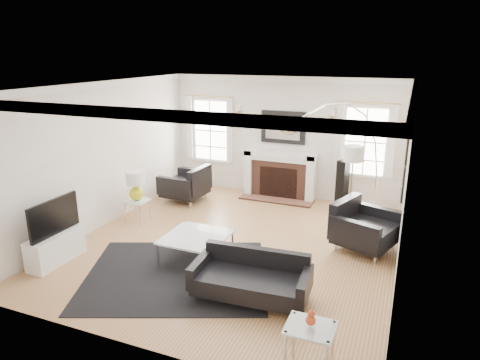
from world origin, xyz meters
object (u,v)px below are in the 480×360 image
at_px(arc_floor_lamp, 335,159).
at_px(fireplace, 280,175).
at_px(armchair_left, 187,185).
at_px(armchair_right, 362,228).
at_px(coffee_table, 196,238).
at_px(gourd_lamp, 136,184).
at_px(sofa, 252,279).

bearing_deg(arc_floor_lamp, fireplace, 139.25).
relative_size(armchair_left, armchair_right, 0.82).
xyz_separation_m(armchair_left, armchair_right, (4.03, -1.09, 0.01)).
bearing_deg(coffee_table, gourd_lamp, 151.07).
bearing_deg(armchair_right, armchair_left, 164.87).
height_order(armchair_right, gourd_lamp, gourd_lamp).
xyz_separation_m(armchair_left, arc_floor_lamp, (3.36, -0.23, 0.98)).
bearing_deg(gourd_lamp, coffee_table, -28.93).
distance_m(fireplace, gourd_lamp, 3.39).
distance_m(fireplace, armchair_right, 3.01).
bearing_deg(coffee_table, arc_floor_lamp, 52.56).
xyz_separation_m(armchair_right, gourd_lamp, (-4.33, -0.45, 0.43)).
distance_m(armchair_right, coffee_table, 2.87).
relative_size(sofa, armchair_left, 1.58).
xyz_separation_m(fireplace, armchair_left, (-1.90, -1.03, -0.16)).
bearing_deg(armchair_right, fireplace, 135.20).
bearing_deg(fireplace, arc_floor_lamp, -40.75).
xyz_separation_m(sofa, armchair_left, (-2.80, 3.26, 0.09)).
height_order(armchair_left, coffee_table, armchair_left).
bearing_deg(sofa, arc_floor_lamp, 79.47).
distance_m(fireplace, sofa, 4.39).
relative_size(armchair_left, gourd_lamp, 1.77).
relative_size(fireplace, sofa, 1.02).
height_order(fireplace, gourd_lamp, fireplace).
distance_m(fireplace, coffee_table, 3.62).
bearing_deg(gourd_lamp, arc_floor_lamp, 19.62).
bearing_deg(fireplace, sofa, -78.16).
distance_m(fireplace, armchair_left, 2.16).
bearing_deg(gourd_lamp, fireplace, 49.40).
height_order(fireplace, armchair_right, fireplace).
distance_m(armchair_left, arc_floor_lamp, 3.51).
distance_m(armchair_right, arc_floor_lamp, 1.46).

